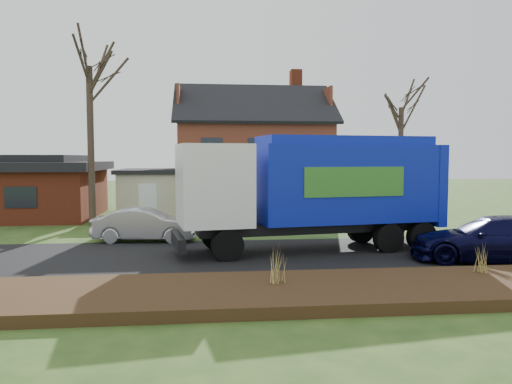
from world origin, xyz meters
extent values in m
plane|color=#274617|center=(0.00, 0.00, 0.00)|extent=(120.00, 120.00, 0.00)
cube|color=black|center=(0.00, 0.00, 0.01)|extent=(80.00, 7.00, 0.02)
cube|color=black|center=(0.00, -5.30, 0.15)|extent=(80.00, 3.50, 0.30)
cube|color=beige|center=(2.00, 14.00, 1.35)|extent=(9.00, 7.50, 2.70)
cube|color=#572719|center=(2.00, 14.00, 4.10)|extent=(9.00, 7.50, 2.80)
cube|color=#9A3A21|center=(5.00, 15.00, 8.46)|extent=(0.70, 0.90, 1.60)
cube|color=beige|center=(-4.20, 13.50, 1.30)|extent=(3.50, 5.50, 2.60)
cube|color=black|center=(-4.20, 13.50, 2.72)|extent=(3.90, 5.90, 0.24)
cube|color=#9A3A21|center=(-12.00, 13.00, 1.40)|extent=(9.00, 7.50, 2.80)
cube|color=black|center=(-12.00, 13.00, 3.05)|extent=(9.80, 8.20, 0.50)
cube|color=black|center=(-12.00, 13.00, 3.50)|extent=(7.00, 6.00, 0.40)
cylinder|color=black|center=(-0.30, -0.72, 0.56)|extent=(1.16, 0.54, 1.12)
cylinder|color=black|center=(-0.64, 1.52, 0.56)|extent=(1.16, 0.54, 1.12)
cylinder|color=black|center=(5.77, 0.19, 0.56)|extent=(1.16, 0.54, 1.12)
cylinder|color=black|center=(5.43, 2.43, 0.56)|extent=(1.16, 0.54, 1.12)
cylinder|color=black|center=(7.15, 0.40, 0.56)|extent=(1.16, 0.54, 1.12)
cylinder|color=black|center=(6.81, 2.63, 0.56)|extent=(1.16, 0.54, 1.12)
cube|color=black|center=(3.26, 0.96, 0.91)|extent=(9.34, 2.65, 0.38)
cube|color=white|center=(-0.73, 0.36, 2.58)|extent=(2.85, 3.03, 2.91)
cube|color=black|center=(-1.90, 0.18, 2.74)|extent=(0.44, 2.35, 0.97)
cube|color=black|center=(-2.01, 0.17, 0.59)|extent=(0.67, 2.70, 0.48)
cube|color=#0E1EA9|center=(4.27, 1.11, 2.58)|extent=(7.10, 3.67, 2.91)
cube|color=#0E1EA9|center=(4.27, 1.11, 4.20)|extent=(6.74, 3.30, 0.32)
cube|color=#0E1EA9|center=(7.73, 1.63, 2.48)|extent=(0.78, 2.77, 3.12)
cube|color=#357D29|center=(4.31, -0.27, 2.69)|extent=(3.84, 0.62, 1.08)
cube|color=#357D29|center=(3.91, 2.44, 2.69)|extent=(3.84, 0.62, 1.08)
imported|color=#A5A8AC|center=(-3.56, 3.77, 0.71)|extent=(4.43, 1.88, 1.42)
imported|color=black|center=(8.70, -1.80, 0.79)|extent=(5.84, 3.74, 1.58)
cylinder|color=#3D3025|center=(-6.88, 9.09, 4.12)|extent=(0.34, 0.34, 8.24)
cylinder|color=#3B2E23|center=(9.95, 9.43, 3.17)|extent=(0.29, 0.29, 6.35)
cylinder|color=#403426|center=(5.22, 22.98, 3.70)|extent=(0.28, 0.28, 7.40)
cone|color=#A08C46|center=(0.81, -5.01, 0.78)|extent=(0.04, 0.04, 0.97)
cone|color=#A08C46|center=(0.66, -5.01, 0.78)|extent=(0.04, 0.04, 0.97)
cone|color=#A08C46|center=(0.97, -5.01, 0.78)|extent=(0.04, 0.04, 0.97)
cone|color=#A08C46|center=(0.81, -4.89, 0.78)|extent=(0.04, 0.04, 0.97)
cone|color=#A08C46|center=(0.81, -5.14, 0.78)|extent=(0.04, 0.04, 0.97)
cone|color=#A58F49|center=(6.62, -4.44, 0.72)|extent=(0.04, 0.04, 0.84)
cone|color=#A58F49|center=(6.48, -4.44, 0.72)|extent=(0.04, 0.04, 0.84)
cone|color=#A58F49|center=(6.77, -4.44, 0.72)|extent=(0.04, 0.04, 0.84)
cone|color=#A58F49|center=(6.62, -4.32, 0.72)|extent=(0.04, 0.04, 0.84)
cone|color=#A58F49|center=(6.62, -4.56, 0.72)|extent=(0.04, 0.04, 0.84)
camera|label=1|loc=(-1.13, -17.62, 3.57)|focal=35.00mm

